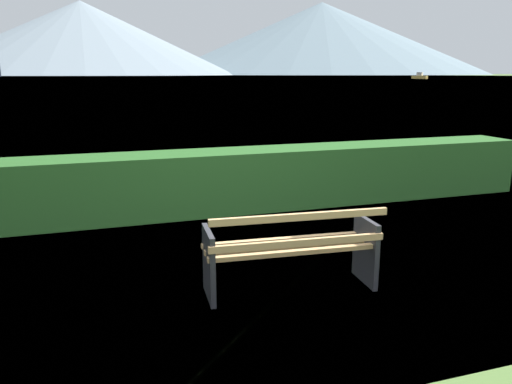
{
  "coord_description": "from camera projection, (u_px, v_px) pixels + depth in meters",
  "views": [
    {
      "loc": [
        -1.81,
        -4.38,
        2.11
      ],
      "look_at": [
        0.0,
        1.05,
        0.76
      ],
      "focal_mm": 35.54,
      "sensor_mm": 36.0,
      "label": 1
    }
  ],
  "objects": [
    {
      "name": "hedge_row",
      "position": [
        214.0,
        181.0,
        7.85
      ],
      "size": [
        10.86,
        0.84,
        0.94
      ],
      "primitive_type": "cube",
      "color": "#285B23",
      "rests_on": "ground_plane"
    },
    {
      "name": "sailboat_mid",
      "position": [
        420.0,
        77.0,
        182.45
      ],
      "size": [
        4.02,
        5.7,
        2.33
      ],
      "color": "gold",
      "rests_on": "water_surface"
    },
    {
      "name": "distant_hills",
      "position": [
        169.0,
        38.0,
        565.07
      ],
      "size": [
        879.23,
        414.52,
        87.38
      ],
      "color": "gray",
      "rests_on": "ground_plane"
    },
    {
      "name": "water_surface",
      "position": [
        86.0,
        77.0,
        289.64
      ],
      "size": [
        620.0,
        620.0,
        0.0
      ],
      "primitive_type": "plane",
      "color": "#7A99A8",
      "rests_on": "ground_plane"
    },
    {
      "name": "park_bench",
      "position": [
        292.0,
        250.0,
        4.93
      ],
      "size": [
        1.74,
        0.7,
        0.87
      ],
      "color": "tan",
      "rests_on": "ground_plane"
    },
    {
      "name": "ground_plane",
      "position": [
        289.0,
        288.0,
        5.09
      ],
      "size": [
        1400.0,
        1400.0,
        0.0
      ],
      "primitive_type": "plane",
      "color": "#4C6B33"
    }
  ]
}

